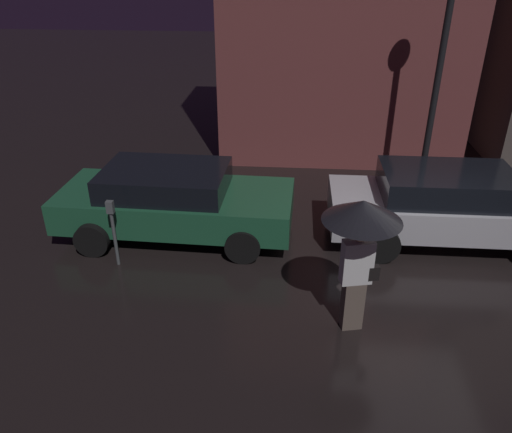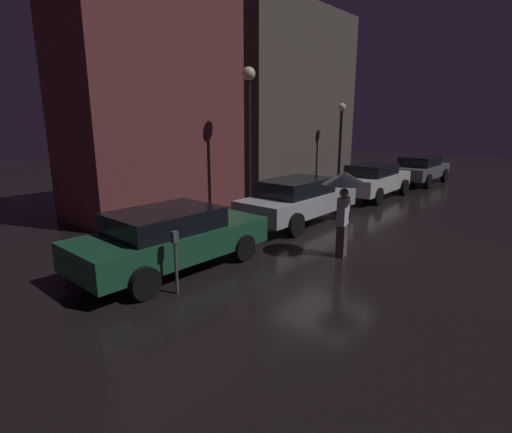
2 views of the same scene
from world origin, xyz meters
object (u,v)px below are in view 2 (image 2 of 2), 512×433
Objects in this scene: pedestrian_with_umbrella at (344,190)px; parking_meter at (176,256)px; parked_car_green at (170,237)px; parked_car_grey at (420,169)px; parked_car_silver at (298,199)px; street_lamp_far at (341,132)px; street_lamp_near at (249,112)px; parked_car_white at (373,180)px.

parking_meter is (-4.00, 1.36, -0.89)m from pedestrian_with_umbrella.
parked_car_green is at bearing 55.98° from parking_meter.
parking_meter is at bearing -176.20° from parked_car_grey.
parking_meter is (-6.03, -1.32, 0.01)m from parked_car_silver.
street_lamp_far is at bearing 144.51° from parked_car_grey.
parked_car_grey is at bearing -11.83° from street_lamp_near.
parked_car_green is 0.91× the size of street_lamp_near.
street_lamp_near reaches higher than street_lamp_far.
street_lamp_far is (12.32, 2.58, 1.93)m from parked_car_green.
parked_car_grey is 16.88m from parking_meter.
parked_car_green is 1.12× the size of street_lamp_far.
parked_car_white is (5.58, -0.02, 0.00)m from parked_car_silver.
parking_meter is 7.37m from street_lamp_near.
parked_car_silver is at bearing 12.37° from parking_meter.
parked_car_silver is 3.65× the size of parking_meter.
street_lamp_near is 7.22m from street_lamp_far.
pedestrian_with_umbrella is (-7.61, -2.66, 0.89)m from parked_car_white.
parked_car_white is 6.61m from street_lamp_near.
parked_car_silver reaches higher than parked_car_grey.
parked_car_grey is at bearing -35.62° from street_lamp_far.
street_lamp_far is at bearing 13.72° from parked_car_green.
parked_car_white is 5.24m from parked_car_grey.
street_lamp_near is (1.96, 4.73, 1.84)m from pedestrian_with_umbrella.
parked_car_white is 0.90× the size of street_lamp_near.
street_lamp_far reaches higher than parking_meter.
parked_car_silver is at bearing -161.03° from street_lamp_far.
pedestrian_with_umbrella is 0.52× the size of street_lamp_far.
parked_car_white is 2.15× the size of pedestrian_with_umbrella.
parked_car_grey is at bearing 3.67° from parking_meter.
parked_car_green is 6.26m from street_lamp_near.
pedestrian_with_umbrella is at bearing -150.68° from street_lamp_far.
parked_car_white is at bearing -0.12° from parked_car_silver.
pedestrian_with_umbrella reaches higher than parked_car_grey.
parked_car_green is 16.06m from parked_car_grey.
pedestrian_with_umbrella reaches higher than parking_meter.
parked_car_green is at bearing -178.30° from parked_car_silver.
street_lamp_far is at bearing -163.13° from pedestrian_with_umbrella.
parked_car_silver is 0.92× the size of street_lamp_near.
parked_car_white is at bearing -121.48° from street_lamp_far.
parked_car_green reaches higher than parking_meter.
parking_meter is at bearing -167.53° from parked_car_silver.
parked_car_silver is 5.58m from parked_car_white.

